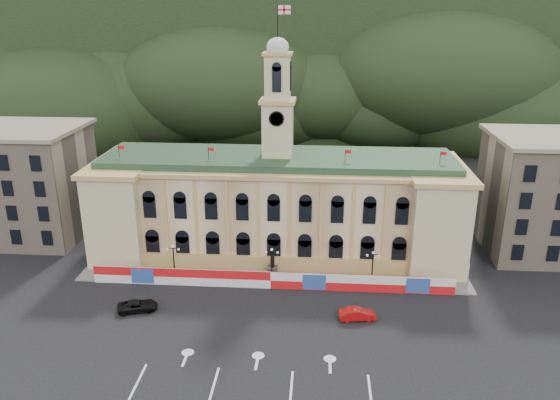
# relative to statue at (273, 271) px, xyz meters

# --- Properties ---
(ground) EXTENTS (260.00, 260.00, 0.00)m
(ground) POSITION_rel_statue_xyz_m (0.00, -18.00, -1.19)
(ground) COLOR black
(ground) RESTS_ON ground
(lane_markings) EXTENTS (26.00, 10.00, 0.02)m
(lane_markings) POSITION_rel_statue_xyz_m (0.00, -23.00, -1.18)
(lane_markings) COLOR white
(lane_markings) RESTS_ON ground
(hill_ridge) EXTENTS (230.00, 80.00, 64.00)m
(hill_ridge) POSITION_rel_statue_xyz_m (0.03, 103.99, 18.30)
(hill_ridge) COLOR black
(hill_ridge) RESTS_ON ground
(city_hall) EXTENTS (56.20, 17.60, 37.10)m
(city_hall) POSITION_rel_statue_xyz_m (0.00, 9.63, 6.66)
(city_hall) COLOR beige
(city_hall) RESTS_ON ground
(side_building_left) EXTENTS (21.00, 17.00, 18.60)m
(side_building_left) POSITION_rel_statue_xyz_m (-43.00, 12.93, 8.14)
(side_building_left) COLOR tan
(side_building_left) RESTS_ON ground
(side_building_right) EXTENTS (21.00, 17.00, 18.60)m
(side_building_right) POSITION_rel_statue_xyz_m (43.00, 12.93, 8.14)
(side_building_right) COLOR tan
(side_building_right) RESTS_ON ground
(hoarding_fence) EXTENTS (50.00, 0.44, 2.50)m
(hoarding_fence) POSITION_rel_statue_xyz_m (0.06, -2.93, 0.06)
(hoarding_fence) COLOR red
(hoarding_fence) RESTS_ON ground
(pavement) EXTENTS (56.00, 5.50, 0.16)m
(pavement) POSITION_rel_statue_xyz_m (0.00, -0.25, -1.11)
(pavement) COLOR slate
(pavement) RESTS_ON ground
(statue) EXTENTS (1.40, 1.40, 3.72)m
(statue) POSITION_rel_statue_xyz_m (0.00, 0.00, 0.00)
(statue) COLOR #595651
(statue) RESTS_ON ground
(lamp_left) EXTENTS (1.96, 0.44, 5.15)m
(lamp_left) POSITION_rel_statue_xyz_m (-14.00, -1.00, 1.89)
(lamp_left) COLOR black
(lamp_left) RESTS_ON ground
(lamp_center) EXTENTS (1.96, 0.44, 5.15)m
(lamp_center) POSITION_rel_statue_xyz_m (0.00, -1.00, 1.89)
(lamp_center) COLOR black
(lamp_center) RESTS_ON ground
(lamp_right) EXTENTS (1.96, 0.44, 5.15)m
(lamp_right) POSITION_rel_statue_xyz_m (14.00, -1.00, 1.89)
(lamp_right) COLOR black
(lamp_right) RESTS_ON ground
(red_sedan) EXTENTS (3.01, 5.10, 1.52)m
(red_sedan) POSITION_rel_statue_xyz_m (11.49, -10.13, -0.43)
(red_sedan) COLOR #B00C0D
(red_sedan) RESTS_ON ground
(black_suv) EXTENTS (5.14, 6.34, 1.40)m
(black_suv) POSITION_rel_statue_xyz_m (-16.47, -10.13, -0.49)
(black_suv) COLOR black
(black_suv) RESTS_ON ground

